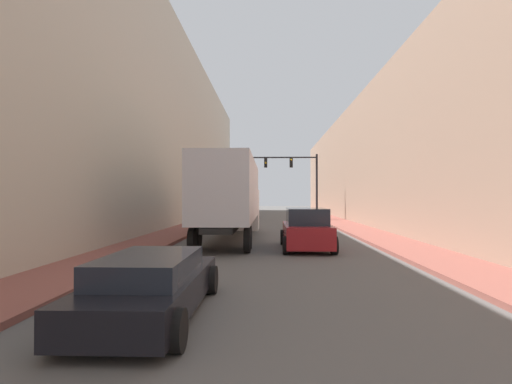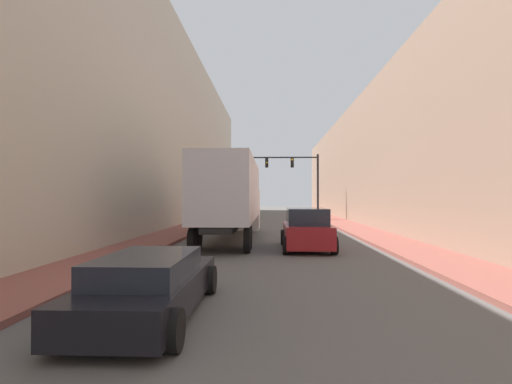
% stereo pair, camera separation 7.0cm
% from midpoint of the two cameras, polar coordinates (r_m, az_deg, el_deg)
% --- Properties ---
extents(sidewalk_right, '(2.42, 80.00, 0.15)m').
position_cam_midpoint_polar(sidewalk_right, '(29.43, 13.64, -4.90)').
color(sidewalk_right, brown).
rests_on(sidewalk_right, ground).
extents(sidewalk_left, '(2.42, 80.00, 0.15)m').
position_cam_midpoint_polar(sidewalk_left, '(29.41, -9.02, -4.91)').
color(sidewalk_left, brown).
rests_on(sidewalk_left, ground).
extents(building_right, '(6.00, 80.00, 10.33)m').
position_cam_midpoint_polar(building_right, '(30.61, 21.39, 4.83)').
color(building_right, '#997A66').
rests_on(building_right, ground).
extents(building_left, '(6.00, 80.00, 15.69)m').
position_cam_midpoint_polar(building_left, '(30.94, -16.78, 9.77)').
color(building_left, '#BCB29E').
rests_on(building_left, ground).
extents(semi_truck, '(2.51, 14.14, 4.06)m').
position_cam_midpoint_polar(semi_truck, '(21.71, -3.17, -0.58)').
color(semi_truck, silver).
rests_on(semi_truck, ground).
extents(sedan_car, '(1.96, 4.79, 1.17)m').
position_cam_midpoint_polar(sedan_car, '(7.94, -14.62, -12.74)').
color(sedan_car, black).
rests_on(sedan_car, ground).
extents(suv_car, '(2.12, 4.44, 1.75)m').
position_cam_midpoint_polar(suv_car, '(17.27, 7.34, -5.40)').
color(suv_car, maroon).
rests_on(suv_car, ground).
extents(traffic_signal_gantry, '(7.38, 0.35, 6.30)m').
position_cam_midpoint_polar(traffic_signal_gantry, '(38.17, 6.19, 2.57)').
color(traffic_signal_gantry, black).
rests_on(traffic_signal_gantry, ground).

